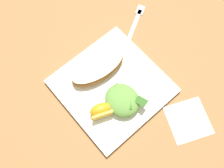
{
  "coord_description": "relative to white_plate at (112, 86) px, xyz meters",
  "views": [
    {
      "loc": [
        0.18,
        -0.16,
        0.67
      ],
      "look_at": [
        0.0,
        0.0,
        0.03
      ],
      "focal_mm": 38.88,
      "sensor_mm": 36.0,
      "label": 1
    }
  ],
  "objects": [
    {
      "name": "ground",
      "position": [
        0.0,
        0.0,
        -0.01
      ],
      "size": [
        3.0,
        3.0,
        0.0
      ],
      "primitive_type": "plane",
      "color": "olive"
    },
    {
      "name": "white_plate",
      "position": [
        0.0,
        0.0,
        0.0
      ],
      "size": [
        0.28,
        0.28,
        0.02
      ],
      "primitive_type": "cube",
      "color": "white",
      "rests_on": "ground"
    },
    {
      "name": "cheesy_pizza_bread",
      "position": [
        -0.06,
        0.0,
        0.03
      ],
      "size": [
        0.1,
        0.18,
        0.04
      ],
      "color": "#A87038",
      "rests_on": "white_plate"
    },
    {
      "name": "green_salad_pile",
      "position": [
        0.06,
        -0.01,
        0.03
      ],
      "size": [
        0.11,
        0.09,
        0.04
      ],
      "color": "#5B8E3D",
      "rests_on": "white_plate"
    },
    {
      "name": "orange_wedge_front",
      "position": [
        0.04,
        -0.07,
        0.03
      ],
      "size": [
        0.06,
        0.07,
        0.04
      ],
      "color": "orange",
      "rests_on": "white_plate"
    },
    {
      "name": "paper_napkin",
      "position": [
        0.21,
        0.1,
        -0.01
      ],
      "size": [
        0.15,
        0.15,
        0.0
      ],
      "primitive_type": "cube",
      "rotation": [
        0.0,
        0.0,
        -0.41
      ],
      "color": "white",
      "rests_on": "ground"
    },
    {
      "name": "metal_fork",
      "position": [
        -0.11,
        0.2,
        -0.01
      ],
      "size": [
        0.11,
        0.17,
        0.01
      ],
      "color": "silver",
      "rests_on": "ground"
    }
  ]
}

